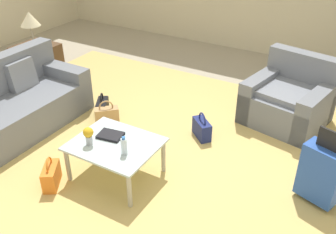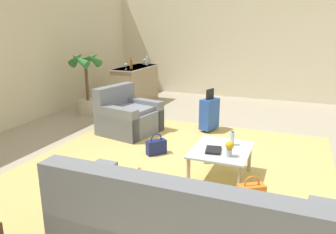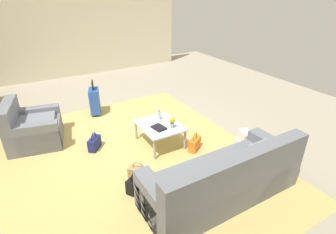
{
  "view_description": "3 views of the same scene",
  "coord_description": "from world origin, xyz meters",
  "px_view_note": "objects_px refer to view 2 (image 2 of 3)",
  "views": [
    {
      "loc": [
        1.74,
        -3.06,
        2.71
      ],
      "look_at": [
        0.08,
        -0.2,
        0.75
      ],
      "focal_mm": 40.0,
      "sensor_mm": 36.0,
      "label": 1
    },
    {
      "loc": [
        -4.49,
        -1.37,
        2.04
      ],
      "look_at": [
        -0.7,
        0.15,
        0.89
      ],
      "focal_mm": 35.0,
      "sensor_mm": 36.0,
      "label": 2
    },
    {
      "loc": [
        -4.33,
        1.6,
        2.84
      ],
      "look_at": [
        -0.8,
        -0.46,
        0.79
      ],
      "focal_mm": 28.0,
      "sensor_mm": 36.0,
      "label": 3
    }
  ],
  "objects_px": {
    "handbag_orange": "(251,194)",
    "backpack_white": "(330,227)",
    "wine_glass_left_of_centre": "(145,61)",
    "handbag_tan": "(141,184)",
    "coffee_table_book": "(213,150)",
    "handbag_navy": "(156,147)",
    "wine_bottle_clear": "(147,61)",
    "suitcase_blue": "(209,113)",
    "flower_vase": "(230,147)",
    "armchair": "(127,117)",
    "bar_console": "(136,85)",
    "wine_glass_leftmost": "(126,65)",
    "wine_bottle_amber": "(131,64)",
    "coffee_table": "(221,153)",
    "water_bottle": "(232,139)",
    "handbag_black": "(124,189)",
    "potted_palm": "(87,83)"
  },
  "relations": [
    {
      "from": "handbag_orange",
      "to": "backpack_white",
      "type": "height_order",
      "value": "backpack_white"
    },
    {
      "from": "wine_glass_left_of_centre",
      "to": "handbag_tan",
      "type": "bearing_deg",
      "value": -154.81
    },
    {
      "from": "coffee_table_book",
      "to": "handbag_navy",
      "type": "bearing_deg",
      "value": 51.68
    },
    {
      "from": "coffee_table_book",
      "to": "backpack_white",
      "type": "relative_size",
      "value": 0.66
    },
    {
      "from": "handbag_tan",
      "to": "wine_glass_left_of_centre",
      "type": "bearing_deg",
      "value": 25.19
    },
    {
      "from": "backpack_white",
      "to": "wine_glass_left_of_centre",
      "type": "bearing_deg",
      "value": 41.03
    },
    {
      "from": "wine_glass_left_of_centre",
      "to": "wine_bottle_clear",
      "type": "xyz_separation_m",
      "value": [
        -0.09,
        -0.11,
        0.01
      ]
    },
    {
      "from": "wine_glass_left_of_centre",
      "to": "suitcase_blue",
      "type": "bearing_deg",
      "value": -130.45
    },
    {
      "from": "flower_vase",
      "to": "suitcase_blue",
      "type": "bearing_deg",
      "value": 20.95
    },
    {
      "from": "armchair",
      "to": "bar_console",
      "type": "distance_m",
      "value": 2.38
    },
    {
      "from": "wine_glass_left_of_centre",
      "to": "suitcase_blue",
      "type": "distance_m",
      "value": 3.23
    },
    {
      "from": "wine_glass_leftmost",
      "to": "wine_glass_left_of_centre",
      "type": "distance_m",
      "value": 1.08
    },
    {
      "from": "flower_vase",
      "to": "wine_bottle_amber",
      "type": "distance_m",
      "value": 4.56
    },
    {
      "from": "coffee_table",
      "to": "wine_glass_left_of_centre",
      "type": "height_order",
      "value": "wine_glass_left_of_centre"
    },
    {
      "from": "handbag_orange",
      "to": "suitcase_blue",
      "type": "bearing_deg",
      "value": 25.28
    },
    {
      "from": "armchair",
      "to": "coffee_table",
      "type": "height_order",
      "value": "armchair"
    },
    {
      "from": "armchair",
      "to": "wine_bottle_clear",
      "type": "bearing_deg",
      "value": 17.04
    },
    {
      "from": "wine_bottle_amber",
      "to": "backpack_white",
      "type": "xyz_separation_m",
      "value": [
        -4.05,
        -4.27,
        -0.92
      ]
    },
    {
      "from": "armchair",
      "to": "handbag_tan",
      "type": "bearing_deg",
      "value": -147.26
    },
    {
      "from": "water_bottle",
      "to": "flower_vase",
      "type": "distance_m",
      "value": 0.42
    },
    {
      "from": "wine_glass_leftmost",
      "to": "handbag_black",
      "type": "bearing_deg",
      "value": -151.68
    },
    {
      "from": "armchair",
      "to": "suitcase_blue",
      "type": "xyz_separation_m",
      "value": [
        0.69,
        -1.47,
        0.06
      ]
    },
    {
      "from": "handbag_tan",
      "to": "handbag_black",
      "type": "xyz_separation_m",
      "value": [
        -0.18,
        0.13,
        0.0
      ]
    },
    {
      "from": "bar_console",
      "to": "handbag_navy",
      "type": "relative_size",
      "value": 4.42
    },
    {
      "from": "bar_console",
      "to": "handbag_black",
      "type": "bearing_deg",
      "value": -154.39
    },
    {
      "from": "water_bottle",
      "to": "potted_palm",
      "type": "relative_size",
      "value": 0.14
    },
    {
      "from": "handbag_tan",
      "to": "handbag_navy",
      "type": "relative_size",
      "value": 1.0
    },
    {
      "from": "coffee_table_book",
      "to": "potted_palm",
      "type": "xyz_separation_m",
      "value": [
        2.32,
        3.62,
        0.29
      ]
    },
    {
      "from": "handbag_tan",
      "to": "handbag_orange",
      "type": "distance_m",
      "value": 1.34
    },
    {
      "from": "suitcase_blue",
      "to": "backpack_white",
      "type": "height_order",
      "value": "suitcase_blue"
    },
    {
      "from": "wine_glass_leftmost",
      "to": "wine_bottle_amber",
      "type": "relative_size",
      "value": 0.51
    },
    {
      "from": "coffee_table_book",
      "to": "potted_palm",
      "type": "height_order",
      "value": "potted_palm"
    },
    {
      "from": "handbag_black",
      "to": "handbag_orange",
      "type": "bearing_deg",
      "value": -72.32
    },
    {
      "from": "armchair",
      "to": "handbag_tan",
      "type": "xyz_separation_m",
      "value": [
        -2.1,
        -1.35,
        -0.17
      ]
    },
    {
      "from": "water_bottle",
      "to": "suitcase_blue",
      "type": "height_order",
      "value": "suitcase_blue"
    },
    {
      "from": "suitcase_blue",
      "to": "handbag_black",
      "type": "height_order",
      "value": "suitcase_blue"
    },
    {
      "from": "water_bottle",
      "to": "flower_vase",
      "type": "bearing_deg",
      "value": -173.21
    },
    {
      "from": "coffee_table_book",
      "to": "handbag_orange",
      "type": "bearing_deg",
      "value": -134.24
    },
    {
      "from": "flower_vase",
      "to": "backpack_white",
      "type": "distance_m",
      "value": 1.43
    },
    {
      "from": "wine_glass_left_of_centre",
      "to": "handbag_orange",
      "type": "height_order",
      "value": "wine_glass_left_of_centre"
    },
    {
      "from": "flower_vase",
      "to": "wine_glass_left_of_centre",
      "type": "relative_size",
      "value": 1.33
    },
    {
      "from": "armchair",
      "to": "wine_bottle_amber",
      "type": "height_order",
      "value": "wine_bottle_amber"
    },
    {
      "from": "coffee_table",
      "to": "wine_bottle_amber",
      "type": "distance_m",
      "value": 4.33
    },
    {
      "from": "handbag_tan",
      "to": "backpack_white",
      "type": "height_order",
      "value": "backpack_white"
    },
    {
      "from": "suitcase_blue",
      "to": "handbag_black",
      "type": "distance_m",
      "value": 2.99
    },
    {
      "from": "coffee_table",
      "to": "handbag_tan",
      "type": "height_order",
      "value": "coffee_table"
    },
    {
      "from": "backpack_white",
      "to": "wine_bottle_amber",
      "type": "bearing_deg",
      "value": 46.5
    },
    {
      "from": "water_bottle",
      "to": "coffee_table_book",
      "type": "relative_size",
      "value": 0.77
    },
    {
      "from": "coffee_table_book",
      "to": "backpack_white",
      "type": "distance_m",
      "value": 1.65
    },
    {
      "from": "coffee_table",
      "to": "handbag_orange",
      "type": "bearing_deg",
      "value": -136.41
    }
  ]
}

